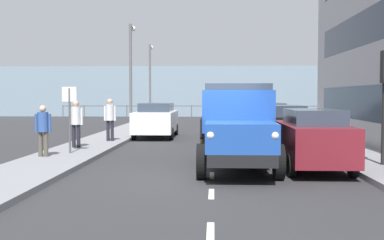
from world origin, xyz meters
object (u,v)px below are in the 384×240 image
Objects in this scene: car_maroon_kerbside_near at (312,138)px; lamp_post_promenade at (131,66)px; car_black_kerbside_1 at (284,126)px; pedestrian_by_lamp at (110,116)px; pedestrian_couple_b at (76,120)px; lamp_post_far at (150,75)px; street_sign at (70,108)px; pedestrian_with_bag at (43,127)px; car_grey_kerbside_2 at (268,119)px; truck_vintage_blue at (238,129)px; car_white_oppositeside_0 at (156,120)px.

lamp_post_promenade is (7.53, -14.13, 2.87)m from car_maroon_kerbside_near.
car_black_kerbside_1 is 2.16× the size of pedestrian_by_lamp.
pedestrian_couple_b is 21.21m from lamp_post_far.
street_sign is (7.67, -2.42, 0.79)m from car_maroon_kerbside_near.
pedestrian_with_bag is 0.73× the size of street_sign.
car_grey_kerbside_2 is at bearing -149.22° from pedestrian_by_lamp.
lamp_post_promenade reaches higher than car_maroon_kerbside_near.
pedestrian_with_bag reaches higher than car_black_kerbside_1.
pedestrian_by_lamp is at bearing -55.09° from truck_vintage_blue.
lamp_post_far reaches higher than car_grey_kerbside_2.
car_maroon_kerbside_near is 2.49× the size of pedestrian_couple_b.
car_black_kerbside_1 is 21.36m from lamp_post_far.
car_grey_kerbside_2 is 11.68m from street_sign.
car_maroon_kerbside_near is 1.96× the size of street_sign.
car_grey_kerbside_2 is at bearing -138.63° from pedestrian_couple_b.
pedestrian_with_bag reaches higher than car_maroon_kerbside_near.
car_maroon_kerbside_near is 10.00m from pedestrian_by_lamp.
truck_vintage_blue is at bearing 152.74° from street_sign.
street_sign reaches higher than car_black_kerbside_1.
street_sign is at bearing 84.54° from pedestrian_by_lamp.
street_sign reaches higher than pedestrian_with_bag.
car_grey_kerbside_2 is (0.00, -5.60, 0.00)m from car_black_kerbside_1.
car_grey_kerbside_2 is (-2.13, -11.64, -0.28)m from truck_vintage_blue.
truck_vintage_blue reaches higher than pedestrian_by_lamp.
pedestrian_by_lamp is (7.24, 4.31, 0.33)m from car_grey_kerbside_2.
car_maroon_kerbside_near is 9.00m from pedestrian_couple_b.
lamp_post_far is at bearing -77.41° from truck_vintage_blue.
lamp_post_far reaches higher than pedestrian_couple_b.
lamp_post_far is at bearing -90.90° from pedestrian_with_bag.
pedestrian_by_lamp is at bearing 66.23° from car_white_oppositeside_0.
car_maroon_kerbside_near is at bearing 118.44° from car_white_oppositeside_0.
pedestrian_by_lamp is 7.68m from lamp_post_promenade.
car_white_oppositeside_0 is 2.07× the size of street_sign.
car_maroon_kerbside_near is at bearing 107.30° from lamp_post_far.
pedestrian_with_bag is at bearing 84.23° from pedestrian_couple_b.
car_black_kerbside_1 is 0.65× the size of lamp_post_far.
lamp_post_promenade is at bearing -87.69° from pedestrian_by_lamp.
car_black_kerbside_1 is 8.08m from pedestrian_couple_b.
street_sign is at bearing 76.03° from car_white_oppositeside_0.
lamp_post_far is at bearing -81.55° from car_white_oppositeside_0.
street_sign is (0.14, 11.71, -2.09)m from lamp_post_promenade.
pedestrian_with_bag is 0.91× the size of pedestrian_by_lamp.
pedestrian_by_lamp is 0.81× the size of street_sign.
car_grey_kerbside_2 is at bearing -130.09° from pedestrian_with_bag.
pedestrian_with_bag reaches higher than car_white_oppositeside_0.
lamp_post_promenade is (-0.71, -12.72, 2.65)m from pedestrian_with_bag.
street_sign is (7.67, 8.78, 0.79)m from car_grey_kerbside_2.
truck_vintage_blue reaches higher than pedestrian_with_bag.
car_maroon_kerbside_near is 1.13× the size of car_black_kerbside_1.
pedestrian_by_lamp reaches higher than car_maroon_kerbside_near.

